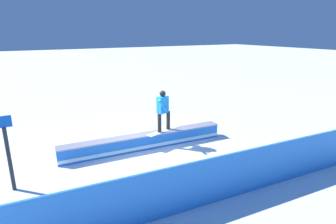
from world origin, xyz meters
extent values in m
plane|color=white|center=(0.00, 0.00, 0.00)|extent=(120.00, 120.00, 0.00)
cube|color=blue|center=(0.00, 0.00, 0.26)|extent=(6.06, 0.84, 0.51)
cube|color=white|center=(0.00, 0.00, 0.13)|extent=(6.07, 0.85, 0.12)
cube|color=#9591A4|center=(0.00, 0.00, 0.53)|extent=(6.07, 0.90, 0.04)
cube|color=silver|center=(-0.76, 0.05, 0.56)|extent=(1.56, 0.69, 0.01)
cylinder|color=#272621|center=(-0.54, 0.12, 0.91)|extent=(0.17, 0.17, 0.70)
cylinder|color=#272621|center=(-0.98, -0.01, 0.91)|extent=(0.17, 0.17, 0.70)
cube|color=#1F8ED5|center=(-0.70, 0.07, 1.57)|extent=(0.45, 0.34, 0.61)
sphere|color=black|center=(-0.70, 0.07, 1.98)|extent=(0.22, 0.22, 0.22)
cylinder|color=#1F8ED5|center=(-0.58, 0.28, 1.60)|extent=(0.41, 0.20, 0.50)
cylinder|color=#1F8ED5|center=(-0.75, -0.12, 1.60)|extent=(0.13, 0.12, 0.55)
cube|color=#2D80E6|center=(0.00, 3.89, 0.62)|extent=(9.83, 0.76, 1.24)
cylinder|color=#262628|center=(4.26, 0.77, 0.89)|extent=(0.10, 0.10, 1.78)
cube|color=#1256B6|center=(4.26, 0.77, 1.93)|extent=(0.40, 0.04, 0.30)
camera|label=1|loc=(3.93, 8.61, 4.13)|focal=29.78mm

